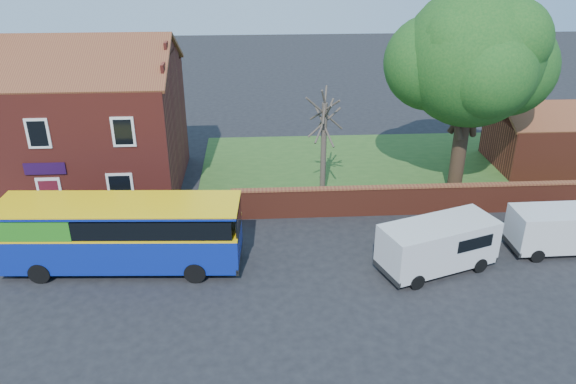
{
  "coord_description": "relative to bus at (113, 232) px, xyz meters",
  "views": [
    {
      "loc": [
        3.39,
        -18.38,
        13.55
      ],
      "look_at": [
        4.76,
        5.0,
        2.37
      ],
      "focal_mm": 35.0,
      "sensor_mm": 36.0,
      "label": 1
    }
  ],
  "objects": [
    {
      "name": "outbuilding",
      "position": [
        24.83,
        10.18,
        -0.15
      ],
      "size": [
        8.2,
        5.06,
        4.17
      ],
      "color": "maroon",
      "rests_on": "ground"
    },
    {
      "name": "ground",
      "position": [
        2.83,
        -2.82,
        -1.76
      ],
      "size": [
        120.0,
        120.0,
        0.0
      ],
      "primitive_type": "plane",
      "color": "black",
      "rests_on": "ground"
    },
    {
      "name": "kerb",
      "position": [
        -4.17,
        1.18,
        -1.69
      ],
      "size": [
        18.0,
        0.15,
        0.14
      ],
      "primitive_type": "cube",
      "color": "slate",
      "rests_on": "ground"
    },
    {
      "name": "large_tree",
      "position": [
        17.36,
        7.14,
        5.47
      ],
      "size": [
        9.05,
        7.16,
        11.03
      ],
      "color": "black",
      "rests_on": "ground"
    },
    {
      "name": "pavement",
      "position": [
        -4.17,
        2.93,
        -1.7
      ],
      "size": [
        18.0,
        3.5,
        0.12
      ],
      "primitive_type": "cube",
      "color": "gray",
      "rests_on": "ground"
    },
    {
      "name": "van_near",
      "position": [
        13.83,
        -0.97,
        -0.52
      ],
      "size": [
        5.42,
        3.58,
        2.21
      ],
      "rotation": [
        0.0,
        0.0,
        0.34
      ],
      "color": "silver",
      "rests_on": "ground"
    },
    {
      "name": "van_far",
      "position": [
        19.99,
        0.21,
        -0.6
      ],
      "size": [
        4.72,
        2.03,
        2.06
      ],
      "rotation": [
        0.0,
        0.0,
        0.02
      ],
      "color": "silver",
      "rests_on": "ground"
    },
    {
      "name": "boundary_wall",
      "position": [
        15.83,
        4.18,
        -0.94
      ],
      "size": [
        22.0,
        0.38,
        1.6
      ],
      "color": "maroon",
      "rests_on": "ground"
    },
    {
      "name": "grass_strip",
      "position": [
        15.83,
        10.18,
        -1.74
      ],
      "size": [
        26.0,
        12.0,
        0.04
      ],
      "primitive_type": "cube",
      "color": "#426B28",
      "rests_on": "ground"
    },
    {
      "name": "bus",
      "position": [
        0.0,
        0.0,
        0.0
      ],
      "size": [
        10.27,
        3.1,
        3.09
      ],
      "rotation": [
        0.0,
        0.0,
        -0.05
      ],
      "color": "navy",
      "rests_on": "ground"
    },
    {
      "name": "bare_tree",
      "position": [
        9.74,
        6.56,
        1.21
      ],
      "size": [
        2.17,
        2.58,
        5.77
      ],
      "color": "#4C4238",
      "rests_on": "ground"
    },
    {
      "name": "shop_building",
      "position": [
        -4.19,
        8.67,
        1.66
      ],
      "size": [
        12.3,
        8.13,
        10.5
      ],
      "color": "maroon",
      "rests_on": "ground"
    }
  ]
}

